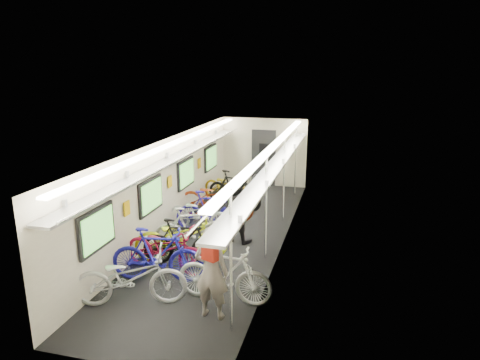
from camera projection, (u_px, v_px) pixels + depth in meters
The scene contains 17 objects.
train_car_shell at pixel (218, 165), 11.07m from camera, with size 10.00×10.00×10.00m.
bicycle_0 at pixel (130, 277), 7.54m from camera, with size 0.69×1.99×1.05m, color silver.
bicycle_1 at pixel (157, 255), 8.35m from camera, with size 0.53×1.86×1.12m, color #1D1BA3.
bicycle_2 at pixel (166, 248), 8.80m from camera, with size 0.67×1.91×1.00m, color maroon.
bicycle_3 at pixel (182, 242), 9.08m from camera, with size 0.49×1.72×1.03m, color black.
bicycle_4 at pixel (182, 237), 9.31m from camera, with size 0.71×2.03×1.07m, color #DBED16.
bicycle_5 at pixel (192, 228), 9.84m from camera, with size 0.49×1.73×1.04m, color silver.
bicycle_6 at pixel (200, 214), 10.90m from camera, with size 0.65×1.86×0.98m, color silver.
bicycle_7 at pixel (210, 211), 11.02m from camera, with size 0.50×1.78×1.07m, color #211892.
bicycle_8 at pixel (216, 199), 11.84m from camera, with size 0.76×2.19×1.15m, color maroon.
bicycle_9 at pixel (234, 190), 12.73m from camera, with size 0.54×1.91×1.15m, color black.
bicycle_10 at pixel (228, 188), 13.21m from camera, with size 0.67×1.93×1.01m, color #B89111.
bicycle_11 at pixel (224, 274), 7.62m from camera, with size 0.51×1.79×1.08m, color white.
bicycle_12 at pixel (240, 187), 13.48m from camera, with size 0.59×1.68×0.88m, color slate.
passenger_near at pixel (211, 272), 7.10m from camera, with size 0.59×0.39×1.62m, color gray.
passenger_mid at pixel (237, 209), 10.29m from camera, with size 0.79×0.61×1.62m, color black.
backpack at pixel (210, 249), 6.88m from camera, with size 0.26×0.14×0.38m, color #A11B10.
Camera 1 is at (2.90, -9.60, 4.12)m, focal length 32.00 mm.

